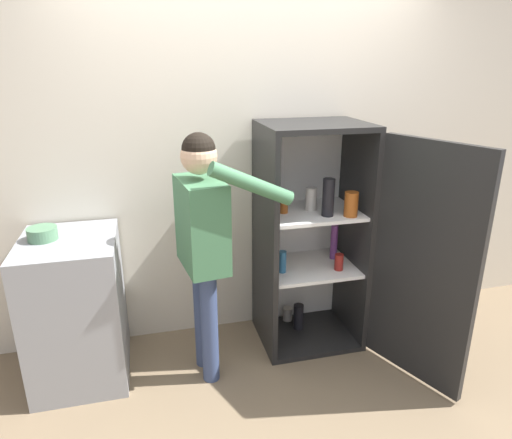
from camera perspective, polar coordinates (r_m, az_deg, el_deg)
ground_plane at (r=2.94m, az=3.72°, el=-22.01°), size 12.00×12.00×0.00m
wall_back at (r=3.22m, az=-1.12°, el=7.45°), size 7.00×0.06×2.55m
refrigerator at (r=3.12m, az=9.47°, el=-2.71°), size 0.99×1.20×1.56m
person at (r=2.71m, az=-6.60°, el=-1.27°), size 0.65×0.54×1.56m
counter at (r=3.11m, az=-21.51°, el=-10.38°), size 0.56×0.64×0.94m
bowl at (r=2.96m, az=-25.14°, el=-1.61°), size 0.17×0.17×0.08m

